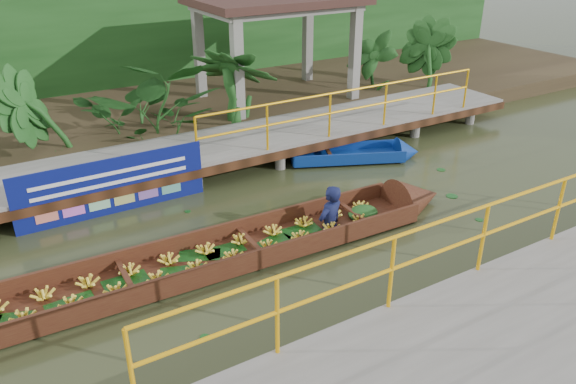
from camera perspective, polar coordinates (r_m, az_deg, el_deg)
ground at (r=10.05m, az=2.09°, el=-3.99°), size 80.00×80.00×0.00m
land_strip at (r=16.25m, az=-12.58°, el=8.13°), size 30.00×8.00×0.45m
far_dock at (r=12.58m, az=-6.35°, el=4.62°), size 16.00×2.06×1.66m
near_dock at (r=8.07m, az=25.47°, el=-12.64°), size 18.00×2.40×1.73m
pavilion at (r=15.81m, az=-1.20°, el=17.90°), size 4.40×3.00×3.00m
foliage_backdrop at (r=18.18m, az=-15.88°, el=15.40°), size 30.00×0.80×4.00m
vendor_boat at (r=9.07m, az=-8.14°, el=-6.36°), size 10.27×1.34×2.01m
moored_blue_boat at (r=13.19m, az=9.04°, el=3.84°), size 3.05×1.91×0.71m
blue_banner at (r=10.91m, az=-17.38°, el=0.58°), size 3.54×0.04×1.11m
tropical_plants at (r=14.30m, az=-6.68°, el=10.31°), size 14.22×1.22×1.52m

